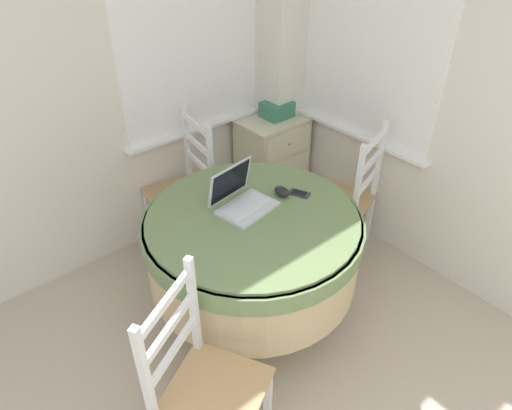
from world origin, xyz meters
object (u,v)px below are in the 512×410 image
Objects in this scene: round_dining_table at (253,243)px; dining_chair_near_right_window at (346,199)px; storage_box at (277,109)px; computer_mouse at (282,192)px; corner_cabinet at (272,161)px; laptop at (241,199)px; dining_chair_near_back_window at (184,190)px; cell_phone at (299,193)px; dining_chair_camera_near at (204,387)px.

round_dining_table is 1.22× the size of dining_chair_near_right_window.
round_dining_table is at bearing -137.83° from storage_box.
corner_cabinet is (0.68, 0.84, -0.41)m from computer_mouse.
dining_chair_near_right_window is at bearing -94.05° from corner_cabinet.
dining_chair_near_back_window is at bearing 84.31° from laptop.
corner_cabinet is at bearing 43.34° from round_dining_table.
storage_box is at bearing 49.28° from computer_mouse.
cell_phone is at bearing -73.51° from dining_chair_near_back_window.
laptop reaches higher than cell_phone.
dining_chair_near_back_window and dining_chair_camera_near have the same top height.
dining_chair_near_right_window is 1.67m from dining_chair_camera_near.
cell_phone is (0.34, -0.01, 0.20)m from round_dining_table.
computer_mouse is 0.70m from dining_chair_near_right_window.
computer_mouse is at bearing 9.45° from round_dining_table.
dining_chair_camera_near is (-0.69, -0.51, -0.11)m from round_dining_table.
cell_phone is 1.14m from corner_cabinet.
dining_chair_near_back_window is 1.57m from dining_chair_camera_near.
cell_phone is 0.62m from dining_chair_near_right_window.
round_dining_table is 0.88m from dining_chair_near_right_window.
dining_chair_camera_near is 1.33× the size of corner_cabinet.
dining_chair_camera_near is (-1.03, -0.49, -0.31)m from cell_phone.
dining_chair_camera_near is (-0.70, -0.61, -0.35)m from laptop.
corner_cabinet is at bearing -168.10° from storage_box.
round_dining_table is at bearing -93.98° from laptop.
dining_chair_near_right_window is 0.92m from storage_box.
cell_phone is 1.19m from dining_chair_camera_near.
computer_mouse reaches higher than cell_phone.
round_dining_table is 0.27m from laptop.
round_dining_table is 0.87m from dining_chair_near_back_window.
dining_chair_near_right_window is 1.00× the size of dining_chair_camera_near.
round_dining_table is 1.62× the size of corner_cabinet.
dining_chair_camera_near reaches higher than storage_box.
storage_box reaches higher than cell_phone.
dining_chair_camera_near reaches higher than corner_cabinet.
dining_chair_camera_near reaches higher than computer_mouse.
cell_phone is 1.11m from storage_box.
dining_chair_near_back_window is 1.00× the size of dining_chair_camera_near.
dining_chair_near_right_window reaches higher than cell_phone.
laptop is (0.01, 0.11, 0.24)m from round_dining_table.
cell_phone is at bearing -173.14° from dining_chair_near_right_window.
dining_chair_near_right_window is at bearing -97.43° from storage_box.
cell_phone is 0.96m from dining_chair_near_back_window.
cell_phone is 0.13× the size of dining_chair_near_right_window.
computer_mouse is 0.10× the size of dining_chair_near_right_window.
dining_chair_camera_near is at bearing -119.62° from dining_chair_near_back_window.
laptop is 0.35× the size of dining_chair_camera_near.
corner_cabinet is at bearing 56.39° from cell_phone.
round_dining_table is 1.35m from storage_box.
storage_box is (0.90, 0.03, 0.35)m from dining_chair_near_back_window.
cell_phone is at bearing -19.53° from laptop.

